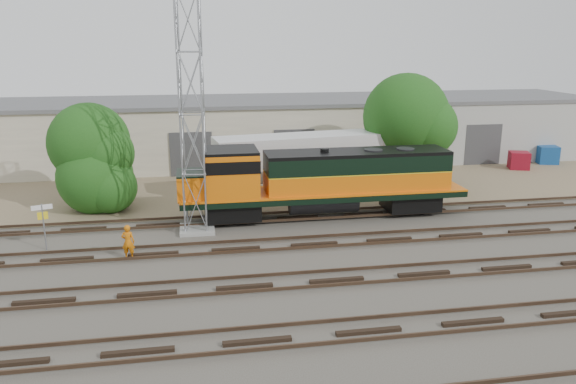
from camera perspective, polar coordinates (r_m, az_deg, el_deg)
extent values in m
plane|color=#47423A|center=(27.38, 3.36, -6.53)|extent=(140.00, 140.00, 0.00)
cube|color=#726047|center=(41.43, -1.35, 1.05)|extent=(80.00, 16.00, 0.02)
cube|color=black|center=(20.81, 8.19, -13.83)|extent=(80.00, 2.40, 0.14)
cube|color=#4C3828|center=(20.13, 8.88, -14.48)|extent=(80.00, 0.08, 0.14)
cube|color=#4C3828|center=(21.37, 7.58, -12.56)|extent=(80.00, 0.08, 0.14)
cube|color=black|center=(24.67, 4.97, -8.90)|extent=(80.00, 2.40, 0.14)
cube|color=#4C3828|center=(23.95, 5.43, -9.31)|extent=(80.00, 0.08, 0.14)
cube|color=#4C3828|center=(25.28, 4.54, -7.93)|extent=(80.00, 0.08, 0.14)
cube|color=black|center=(28.72, 2.68, -5.31)|extent=(80.00, 2.40, 0.14)
cube|color=#4C3828|center=(27.98, 3.02, -5.57)|extent=(80.00, 0.08, 0.14)
cube|color=#4C3828|center=(29.36, 2.37, -4.55)|extent=(80.00, 0.08, 0.14)
cube|color=black|center=(32.88, 0.99, -2.61)|extent=(80.00, 2.40, 0.14)
cube|color=#4C3828|center=(32.14, 1.24, -2.78)|extent=(80.00, 0.08, 0.14)
cube|color=#4C3828|center=(33.54, 0.75, -2.00)|extent=(80.00, 0.08, 0.14)
cube|color=beige|center=(48.71, -2.77, 6.16)|extent=(58.00, 10.00, 5.00)
cube|color=#59595B|center=(48.37, -2.81, 9.26)|extent=(58.40, 10.40, 0.30)
cube|color=#999993|center=(51.58, 23.16, 5.46)|extent=(14.00, 0.10, 5.00)
cube|color=#333335|center=(44.25, -20.22, 3.27)|extent=(3.20, 0.12, 3.40)
cube|color=#333335|center=(43.51, -9.80, 3.80)|extent=(3.20, 0.12, 3.40)
cube|color=#333335|center=(44.22, 0.64, 4.20)|extent=(3.20, 0.12, 3.40)
cube|color=#333335|center=(46.33, 10.45, 4.45)|extent=(3.20, 0.12, 3.40)
cube|color=#333335|center=(49.65, 19.18, 4.57)|extent=(3.20, 0.12, 3.40)
cube|color=black|center=(32.20, -5.68, -1.77)|extent=(3.12, 2.34, 0.97)
cube|color=black|center=(34.60, 12.30, -0.86)|extent=(3.12, 2.34, 0.97)
cube|color=black|center=(32.81, 3.66, -0.21)|extent=(16.55, 2.92, 0.34)
cylinder|color=black|center=(32.98, 3.64, -1.23)|extent=(4.09, 1.07, 1.07)
cube|color=#D9640A|center=(33.12, 6.96, 1.20)|extent=(10.71, 2.53, 1.17)
cube|color=black|center=(32.88, 7.02, 3.01)|extent=(10.71, 2.53, 0.97)
cube|color=black|center=(32.76, 7.05, 4.01)|extent=(10.71, 2.53, 0.19)
cube|color=#D9640A|center=(31.66, -5.77, 1.85)|extent=(2.92, 2.92, 2.53)
cube|color=black|center=(31.38, -5.84, 4.24)|extent=(2.92, 2.92, 0.16)
cube|color=#D9640A|center=(31.73, -9.78, 0.65)|extent=(1.56, 2.34, 1.36)
cube|color=gray|center=(31.18, -9.21, -3.76)|extent=(1.87, 1.87, 0.20)
cylinder|color=gray|center=(30.33, -10.82, 7.94)|extent=(0.09, 0.09, 12.47)
cylinder|color=gray|center=(30.34, -8.64, 8.04)|extent=(0.09, 0.09, 12.47)
cylinder|color=gray|center=(29.20, -10.84, 7.67)|extent=(0.09, 0.09, 12.47)
cylinder|color=gray|center=(29.20, -8.58, 7.77)|extent=(0.09, 0.09, 12.47)
cylinder|color=gray|center=(30.23, -23.54, -3.30)|extent=(0.08, 0.08, 2.38)
cube|color=white|center=(29.94, -23.74, -1.43)|extent=(0.94, 0.32, 0.24)
cube|color=yellow|center=(30.06, -23.66, -2.22)|extent=(0.48, 0.18, 0.38)
imported|color=#D1690B|center=(27.81, -15.94, -4.89)|extent=(0.67, 0.49, 1.70)
cube|color=silver|center=(37.58, 2.64, 3.80)|extent=(13.55, 4.57, 2.76)
cube|color=black|center=(40.18, 9.58, 1.13)|extent=(2.80, 2.89, 1.02)
cube|color=black|center=(35.62, -4.53, -0.26)|extent=(0.15, 0.15, 1.33)
cube|color=black|center=(37.54, -5.28, 0.53)|extent=(0.15, 0.15, 1.33)
cube|color=navy|center=(52.38, 24.82, 3.46)|extent=(1.91, 1.84, 1.50)
cube|color=maroon|center=(49.20, 22.40, 2.98)|extent=(1.87, 1.81, 1.40)
cylinder|color=#382619|center=(37.14, -19.13, 0.33)|extent=(0.31, 0.31, 2.27)
sphere|color=#184413|center=(36.55, -19.52, 4.69)|extent=(4.96, 4.96, 4.96)
sphere|color=#184413|center=(35.76, -18.07, 3.79)|extent=(3.47, 3.47, 3.47)
cylinder|color=#382619|center=(36.62, -18.73, -1.35)|extent=(0.31, 0.31, 0.42)
sphere|color=#184413|center=(36.17, -18.97, 1.42)|extent=(4.60, 4.60, 4.60)
sphere|color=#184413|center=(35.48, -17.61, 0.51)|extent=(3.22, 3.22, 3.22)
cylinder|color=#382619|center=(40.53, 11.63, 2.56)|extent=(0.34, 0.34, 2.96)
sphere|color=#184413|center=(39.93, 11.90, 7.54)|extent=(5.92, 5.92, 5.92)
sphere|color=#184413|center=(39.65, 13.92, 6.50)|extent=(4.14, 4.14, 4.14)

